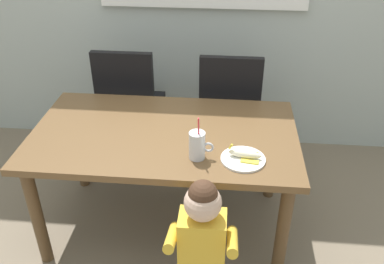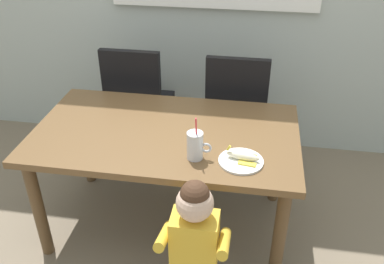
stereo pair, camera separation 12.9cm
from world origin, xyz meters
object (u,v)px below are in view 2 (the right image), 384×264
at_px(dining_table, 166,144).
at_px(peeled_banana, 243,156).
at_px(dining_chair_left, 138,99).
at_px(dining_chair_right, 236,107).
at_px(milk_cup, 195,147).
at_px(toddler_standing, 195,236).
at_px(snack_plate, 241,161).

distance_m(dining_table, peeled_banana, 0.52).
relative_size(dining_chair_left, dining_chair_right, 1.00).
relative_size(dining_chair_right, milk_cup, 3.82).
bearing_deg(toddler_standing, peeled_banana, 62.72).
relative_size(dining_table, peeled_banana, 8.64).
relative_size(toddler_standing, milk_cup, 3.34).
relative_size(dining_chair_left, snack_plate, 4.17).
height_order(dining_chair_left, snack_plate, dining_chair_left).
distance_m(dining_table, snack_plate, 0.51).
distance_m(milk_cup, snack_plate, 0.24).
bearing_deg(dining_chair_right, snack_plate, 94.91).
bearing_deg(dining_chair_left, milk_cup, 122.11).
height_order(toddler_standing, peeled_banana, toddler_standing).
height_order(snack_plate, peeled_banana, peeled_banana).
height_order(milk_cup, snack_plate, milk_cup).
relative_size(toddler_standing, snack_plate, 3.64).
distance_m(dining_chair_left, milk_cup, 1.11).
distance_m(dining_chair_left, snack_plate, 1.24).
bearing_deg(dining_chair_right, toddler_standing, 85.33).
bearing_deg(peeled_banana, toddler_standing, -117.28).
xyz_separation_m(dining_chair_left, toddler_standing, (0.63, -1.28, -0.02)).
distance_m(dining_chair_right, peeled_banana, 0.92).
xyz_separation_m(dining_table, milk_cup, (0.21, -0.24, 0.16)).
distance_m(dining_chair_right, toddler_standing, 1.27).
xyz_separation_m(dining_chair_left, dining_chair_right, (0.74, -0.02, 0.00)).
relative_size(dining_table, milk_cup, 6.02).
distance_m(dining_chair_right, snack_plate, 0.92).
xyz_separation_m(toddler_standing, milk_cup, (-0.05, 0.36, 0.25)).
xyz_separation_m(dining_table, peeled_banana, (0.45, -0.23, 0.12)).
bearing_deg(milk_cup, toddler_standing, -81.49).
distance_m(toddler_standing, milk_cup, 0.45).
height_order(dining_chair_left, toddler_standing, dining_chair_left).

